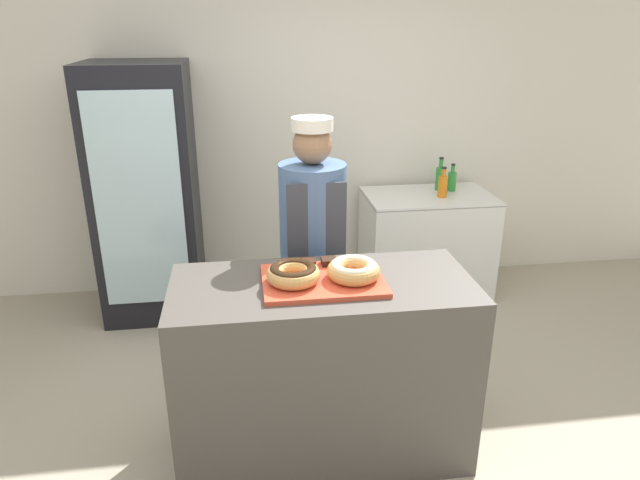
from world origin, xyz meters
TOP-DOWN VIEW (x-y plane):
  - ground_plane at (0.00, 0.00)m, footprint 14.00×14.00m
  - wall_back at (0.00, 2.13)m, footprint 8.00×0.06m
  - display_counter at (0.00, 0.00)m, footprint 1.45×0.65m
  - serving_tray at (0.00, 0.00)m, footprint 0.57×0.41m
  - donut_chocolate_glaze at (-0.14, -0.02)m, footprint 0.25×0.25m
  - donut_light_glaze at (0.14, -0.02)m, footprint 0.25×0.25m
  - brownie_back_left at (-0.05, 0.16)m, footprint 0.07×0.07m
  - brownie_back_right at (0.05, 0.16)m, footprint 0.07×0.07m
  - baker_person at (0.03, 0.60)m, footprint 0.38×0.38m
  - beverage_fridge at (-1.05, 1.73)m, footprint 0.71×0.69m
  - chest_freezer at (1.10, 1.73)m, footprint 1.00×0.62m
  - bottle_green at (1.22, 1.86)m, footprint 0.07×0.07m
  - bottle_green_b at (1.31, 1.82)m, footprint 0.07×0.07m
  - bottle_orange at (1.18, 1.67)m, footprint 0.07×0.07m

SIDE VIEW (x-z plane):
  - ground_plane at x=0.00m, z-range 0.00..0.00m
  - chest_freezer at x=1.10m, z-range 0.00..0.84m
  - display_counter at x=0.00m, z-range 0.00..0.96m
  - baker_person at x=0.03m, z-range 0.04..1.68m
  - bottle_green_b at x=1.31m, z-range 0.81..1.03m
  - bottle_orange at x=1.18m, z-range 0.81..1.04m
  - beverage_fridge at x=-1.05m, z-range 0.00..1.86m
  - bottle_green at x=1.22m, z-range 0.80..1.07m
  - serving_tray at x=0.00m, z-range 0.96..0.99m
  - brownie_back_left at x=-0.05m, z-range 0.99..1.02m
  - brownie_back_right at x=0.05m, z-range 0.99..1.02m
  - donut_chocolate_glaze at x=-0.14m, z-range 0.99..1.07m
  - donut_light_glaze at x=0.14m, z-range 0.99..1.07m
  - wall_back at x=0.00m, z-range 0.00..2.70m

